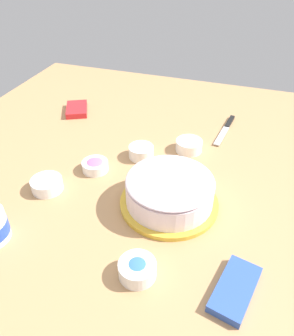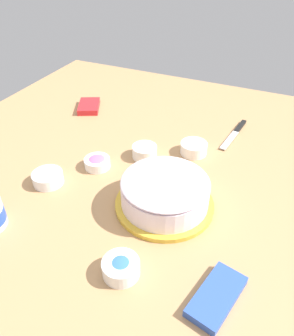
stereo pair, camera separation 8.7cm
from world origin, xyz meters
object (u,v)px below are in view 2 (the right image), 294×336
object	(u,v)px
spreading_knife	(236,132)
sprinkle_bowl_rainbow	(145,151)
frosted_cake	(165,193)
sprinkle_bowl_pink	(97,162)
sprinkle_bowl_yellow	(194,148)
sprinkle_bowl_blue	(121,267)
sprinkle_bowl_green	(48,178)
candy_box_upper	(89,106)
candy_box_lower	(217,296)

from	to	relation	value
spreading_knife	sprinkle_bowl_rainbow	xyz separation A→B (m)	(-0.29, 0.25, 0.02)
frosted_cake	sprinkle_bowl_pink	size ratio (longest dim) A/B	3.31
spreading_knife	sprinkle_bowl_yellow	distance (m)	0.22
sprinkle_bowl_blue	sprinkle_bowl_green	distance (m)	0.41
sprinkle_bowl_green	frosted_cake	bearing A→B (deg)	-81.94
sprinkle_bowl_pink	sprinkle_bowl_rainbow	size ratio (longest dim) A/B	1.00
sprinkle_bowl_pink	sprinkle_bowl_blue	world-z (taller)	sprinkle_bowl_blue
sprinkle_bowl_blue	candy_box_upper	bearing A→B (deg)	37.19
spreading_knife	sprinkle_bowl_blue	distance (m)	0.75
sprinkle_bowl_blue	sprinkle_bowl_rainbow	bearing A→B (deg)	18.11
sprinkle_bowl_rainbow	spreading_knife	bearing A→B (deg)	-41.30
sprinkle_bowl_yellow	sprinkle_bowl_rainbow	world-z (taller)	sprinkle_bowl_rainbow
candy_box_lower	candy_box_upper	distance (m)	0.98
sprinkle_bowl_green	candy_box_upper	bearing A→B (deg)	17.99
spreading_knife	sprinkle_bowl_rainbow	distance (m)	0.38
frosted_cake	candy_box_lower	world-z (taller)	frosted_cake
sprinkle_bowl_blue	candy_box_lower	bearing A→B (deg)	-83.19
frosted_cake	sprinkle_bowl_blue	xyz separation A→B (m)	(-0.25, 0.01, -0.03)
candy_box_upper	sprinkle_bowl_pink	bearing A→B (deg)	-170.32
spreading_knife	candy_box_upper	bearing A→B (deg)	95.27
sprinkle_bowl_pink	sprinkle_bowl_rainbow	bearing A→B (deg)	-44.98
sprinkle_bowl_pink	frosted_cake	bearing A→B (deg)	-106.87
spreading_knife	sprinkle_bowl_pink	bearing A→B (deg)	137.58
frosted_cake	candy_box_upper	world-z (taller)	frosted_cake
sprinkle_bowl_blue	candy_box_lower	world-z (taller)	sprinkle_bowl_blue
sprinkle_bowl_blue	candy_box_upper	world-z (taller)	sprinkle_bowl_blue
frosted_cake	sprinkle_bowl_blue	distance (m)	0.25
sprinkle_bowl_pink	sprinkle_bowl_green	world-z (taller)	same
frosted_cake	candy_box_lower	size ratio (longest dim) A/B	1.82
sprinkle_bowl_blue	candy_box_lower	size ratio (longest dim) A/B	0.57
spreading_knife	sprinkle_bowl_pink	distance (m)	0.55
sprinkle_bowl_pink	sprinkle_bowl_yellow	size ratio (longest dim) A/B	0.91
spreading_knife	sprinkle_bowl_rainbow	bearing A→B (deg)	138.70
sprinkle_bowl_yellow	sprinkle_bowl_blue	bearing A→B (deg)	-179.77
sprinkle_bowl_yellow	sprinkle_bowl_rainbow	xyz separation A→B (m)	(-0.09, 0.15, 0.00)
sprinkle_bowl_yellow	sprinkle_bowl_green	world-z (taller)	sprinkle_bowl_yellow
sprinkle_bowl_rainbow	candy_box_lower	bearing A→B (deg)	-139.32
sprinkle_bowl_pink	candy_box_upper	size ratio (longest dim) A/B	0.65
sprinkle_bowl_blue	candy_box_upper	xyz separation A→B (m)	(0.68, 0.52, -0.01)
candy_box_upper	candy_box_lower	bearing A→B (deg)	-157.97
candy_box_upper	frosted_cake	bearing A→B (deg)	-155.65
candy_box_lower	sprinkle_bowl_yellow	bearing A→B (deg)	36.21
sprinkle_bowl_pink	sprinkle_bowl_blue	distance (m)	0.43
spreading_knife	sprinkle_bowl_green	bearing A→B (deg)	139.21
sprinkle_bowl_green	candy_box_upper	distance (m)	0.51
sprinkle_bowl_pink	candy_box_upper	bearing A→B (deg)	35.93
spreading_knife	frosted_cake	bearing A→B (deg)	168.59
sprinkle_bowl_pink	sprinkle_bowl_yellow	bearing A→B (deg)	-51.57
frosted_cake	candy_box_lower	xyz separation A→B (m)	(-0.23, -0.21, -0.04)
spreading_knife	sprinkle_bowl_yellow	size ratio (longest dim) A/B	2.55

